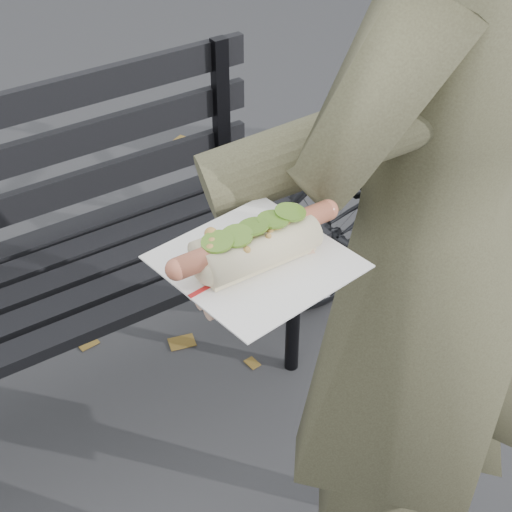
% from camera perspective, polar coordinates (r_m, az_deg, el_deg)
% --- Properties ---
extents(park_bench, '(1.50, 0.44, 0.88)m').
position_cam_1_polar(park_bench, '(1.93, -18.04, -0.53)').
color(park_bench, black).
rests_on(park_bench, ground).
extents(bicycle, '(1.65, 0.65, 0.85)m').
position_cam_1_polar(bicycle, '(2.63, 14.32, 8.48)').
color(bicycle, black).
rests_on(bicycle, ground).
extents(person, '(0.72, 0.54, 1.78)m').
position_cam_1_polar(person, '(1.30, 12.44, 0.21)').
color(person, '#46432E').
rests_on(person, ground).
extents(held_hotdog, '(0.63, 0.31, 0.20)m').
position_cam_1_polar(held_hotdog, '(1.01, 7.22, 7.26)').
color(held_hotdog, '#46432E').
extents(fallen_leaves, '(4.49, 3.17, 0.00)m').
position_cam_1_polar(fallen_leaves, '(2.12, -3.61, -14.06)').
color(fallen_leaves, brown).
rests_on(fallen_leaves, ground).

